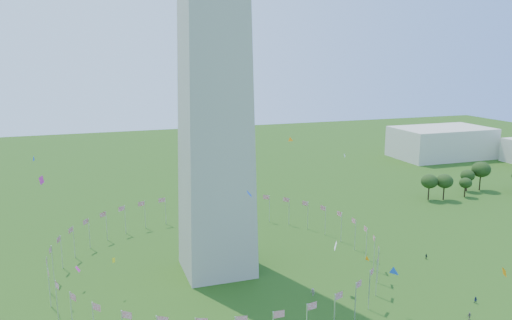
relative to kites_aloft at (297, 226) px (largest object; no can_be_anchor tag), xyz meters
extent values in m
cylinder|color=silver|center=(28.47, 23.96, -13.96)|extent=(0.24, 0.24, 9.00)
cylinder|color=silver|center=(27.86, 30.90, -13.96)|extent=(0.24, 0.24, 9.00)
cylinder|color=silver|center=(26.06, 37.64, -13.96)|extent=(0.24, 0.24, 9.00)
cylinder|color=silver|center=(23.11, 43.96, -13.96)|extent=(0.24, 0.24, 9.00)
cylinder|color=silver|center=(19.11, 49.67, -13.96)|extent=(0.24, 0.24, 9.00)
cylinder|color=silver|center=(14.18, 54.60, -13.96)|extent=(0.24, 0.24, 9.00)
cylinder|color=silver|center=(8.47, 58.60, -13.96)|extent=(0.24, 0.24, 9.00)
cylinder|color=silver|center=(2.15, 61.54, -13.96)|extent=(0.24, 0.24, 9.00)
cylinder|color=silver|center=(-4.58, 63.35, -13.96)|extent=(0.24, 0.24, 9.00)
cylinder|color=silver|center=(-11.53, 63.96, -13.96)|extent=(0.24, 0.24, 9.00)
cylinder|color=silver|center=(-18.48, 63.35, -13.96)|extent=(0.24, 0.24, 9.00)
cylinder|color=silver|center=(-25.21, 61.54, -13.96)|extent=(0.24, 0.24, 9.00)
cylinder|color=silver|center=(-31.53, 58.60, -13.96)|extent=(0.24, 0.24, 9.00)
cylinder|color=silver|center=(-37.24, 54.60, -13.96)|extent=(0.24, 0.24, 9.00)
cylinder|color=silver|center=(-42.17, 49.67, -13.96)|extent=(0.24, 0.24, 9.00)
cylinder|color=silver|center=(-46.17, 43.96, -13.96)|extent=(0.24, 0.24, 9.00)
cylinder|color=silver|center=(-49.12, 37.64, -13.96)|extent=(0.24, 0.24, 9.00)
cylinder|color=silver|center=(-50.92, 30.90, -13.96)|extent=(0.24, 0.24, 9.00)
cylinder|color=silver|center=(-51.53, 23.96, -13.96)|extent=(0.24, 0.24, 9.00)
cylinder|color=silver|center=(-50.92, 17.01, -13.96)|extent=(0.24, 0.24, 9.00)
cylinder|color=silver|center=(-49.12, 10.28, -13.96)|extent=(0.24, 0.24, 9.00)
cylinder|color=silver|center=(-46.17, 3.96, -13.96)|extent=(0.24, 0.24, 9.00)
cylinder|color=silver|center=(2.15, -13.63, -13.96)|extent=(0.24, 0.24, 9.00)
cylinder|color=silver|center=(8.47, -10.68, -13.96)|extent=(0.24, 0.24, 9.00)
cylinder|color=silver|center=(14.18, -6.69, -13.96)|extent=(0.24, 0.24, 9.00)
cylinder|color=silver|center=(19.11, -1.75, -13.96)|extent=(0.24, 0.24, 9.00)
cylinder|color=silver|center=(23.11, 3.96, -13.96)|extent=(0.24, 0.24, 9.00)
cylinder|color=silver|center=(26.06, 10.28, -13.96)|extent=(0.24, 0.24, 9.00)
cylinder|color=silver|center=(27.86, 17.01, -13.96)|extent=(0.24, 0.24, 9.00)
cube|color=beige|center=(138.47, 123.96, -10.46)|extent=(50.00, 30.00, 16.00)
imported|color=gray|center=(5.52, 3.00, -17.55)|extent=(1.12, 1.35, 1.82)
imported|color=#736A5C|center=(31.79, -17.23, -17.60)|extent=(1.02, 0.64, 1.72)
imported|color=black|center=(43.47, 11.96, -17.69)|extent=(0.62, 0.94, 1.55)
imported|color=#1C2442|center=(38.16, -12.02, -17.70)|extent=(0.77, 0.88, 1.53)
plane|color=blue|center=(18.39, -9.10, -9.20)|extent=(1.14, 2.45, 2.53)
plane|color=orange|center=(15.02, -21.45, 21.54)|extent=(0.98, 2.17, 2.22)
plane|color=#CC2699|center=(-49.51, 5.42, 12.84)|extent=(0.95, 1.59, 1.85)
plane|color=blue|center=(-52.65, 27.98, 12.60)|extent=(0.37, 1.53, 1.58)
plane|color=yellow|center=(-37.13, 18.32, -10.03)|extent=(1.30, 0.23, 1.28)
plane|color=blue|center=(-9.85, 2.61, 7.28)|extent=(1.55, 1.79, 1.56)
plane|color=white|center=(28.40, 31.48, 7.30)|extent=(0.54, 1.16, 1.24)
plane|color=orange|center=(27.76, -28.50, -2.34)|extent=(1.18, 1.61, 1.64)
plane|color=orange|center=(22.17, 7.31, -13.46)|extent=(0.55, 1.46, 1.53)
plane|color=white|center=(11.57, 4.17, -7.55)|extent=(1.85, 1.56, 2.06)
plane|color=#CC2699|center=(-45.08, 24.02, -13.46)|extent=(1.32, 1.64, 1.37)
plane|color=orange|center=(6.17, 18.91, 15.20)|extent=(1.23, 0.38, 1.17)
ellipsoid|color=#264416|center=(80.04, 58.48, -13.58)|extent=(6.25, 6.25, 9.76)
ellipsoid|color=#264416|center=(85.52, 56.70, -13.56)|extent=(6.28, 6.28, 9.81)
ellipsoid|color=#264416|center=(96.11, 57.43, -14.72)|extent=(4.78, 4.78, 7.48)
ellipsoid|color=#264416|center=(102.61, 63.76, -14.11)|extent=(5.58, 5.58, 8.71)
ellipsoid|color=#264416|center=(108.77, 63.37, -12.66)|extent=(7.42, 7.42, 11.60)
camera|label=1|loc=(-41.05, -92.26, 35.67)|focal=35.00mm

